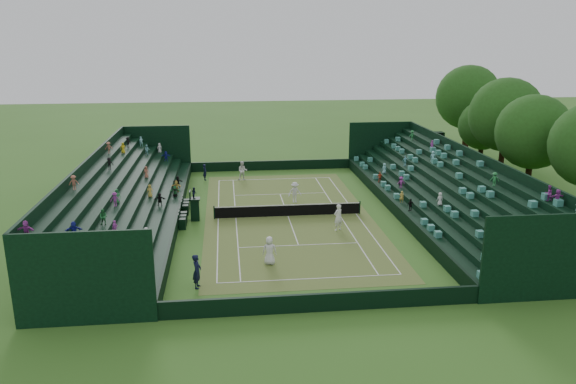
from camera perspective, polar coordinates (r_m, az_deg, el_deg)
name	(u,v)px	position (r m, az deg, el deg)	size (l,w,h in m)	color
ground	(288,216)	(44.41, 0.00, -2.48)	(160.00, 160.00, 0.00)	#376720
court_surface	(288,216)	(44.40, 0.00, -2.48)	(12.97, 26.77, 0.01)	#417727
perimeter_wall_north	(271,165)	(59.52, -1.72, 2.73)	(17.17, 0.20, 1.00)	black
perimeter_wall_south	(322,302)	(29.65, 3.52, -11.12)	(17.17, 0.20, 1.00)	black
perimeter_wall_east	(393,207)	(45.94, 10.58, -1.48)	(0.20, 31.77, 1.00)	black
perimeter_wall_west	(179,214)	(44.16, -11.02, -2.21)	(0.20, 31.77, 1.00)	black
north_grandstand	(443,193)	(47.03, 15.52, -0.06)	(6.60, 32.00, 4.90)	black
south_grandstand	(122,203)	(44.40, -16.46, -1.06)	(6.60, 32.00, 4.90)	black
tennis_net	(288,210)	(44.24, 0.00, -1.84)	(11.67, 0.10, 1.06)	black
scoreboard_tower	(434,137)	(63.05, 14.62, 5.41)	(2.00, 1.00, 3.70)	black
tree_row	(499,111)	(59.34, 20.63, 7.68)	(11.50, 36.50, 10.71)	black
umpire_chair	(195,206)	(43.75, -9.47, -1.44)	(0.84, 0.84, 2.63)	black
courtside_chairs	(184,213)	(44.49, -10.50, -2.12)	(0.54, 5.51, 1.17)	black
player_near_west	(270,251)	(35.08, -1.89, -5.97)	(0.89, 0.58, 1.82)	white
player_near_east	(338,217)	(41.16, 5.11, -2.58)	(0.73, 0.48, 1.99)	white
player_far_west	(243,171)	(55.37, -4.63, 2.16)	(0.92, 0.72, 1.89)	white
player_far_east	(295,192)	(47.83, 0.70, -0.03)	(1.16, 0.67, 1.79)	white
line_judge_north	(205,172)	(55.82, -8.44, 2.00)	(0.58, 0.38, 1.60)	black
line_judge_south	(197,271)	(32.34, -9.24, -7.95)	(0.73, 0.48, 2.00)	black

